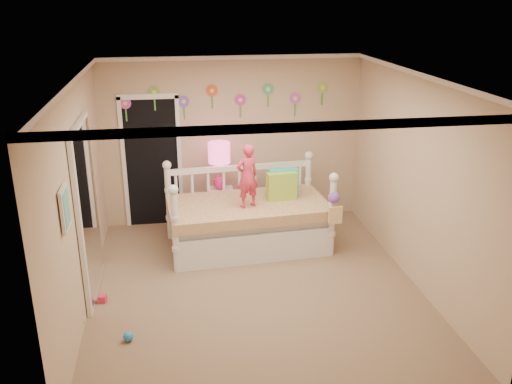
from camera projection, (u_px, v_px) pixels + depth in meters
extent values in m
cube|color=#7F684C|center=(256.00, 288.00, 6.80)|extent=(4.00, 4.50, 0.01)
cube|color=white|center=(256.00, 77.00, 5.91)|extent=(4.00, 4.50, 0.01)
cube|color=tan|center=(233.00, 141.00, 8.44)|extent=(4.00, 0.01, 2.60)
cube|color=tan|center=(78.00, 200.00, 6.06)|extent=(0.01, 4.50, 2.60)
cube|color=tan|center=(417.00, 181.00, 6.65)|extent=(0.01, 4.50, 2.60)
cube|color=#24B896|center=(283.00, 183.00, 7.83)|extent=(0.42, 0.15, 0.42)
cube|color=#9CC53C|center=(282.00, 186.00, 7.73)|extent=(0.44, 0.20, 0.40)
imported|color=#E33354|center=(247.00, 176.00, 7.37)|extent=(0.38, 0.32, 0.89)
cube|color=white|center=(220.00, 208.00, 8.43)|extent=(0.41, 0.33, 0.65)
sphere|color=#EC1F78|center=(220.00, 183.00, 8.29)|extent=(0.20, 0.20, 0.20)
cylinder|color=#EC1F78|center=(220.00, 170.00, 8.21)|extent=(0.03, 0.03, 0.42)
cylinder|color=#FF4C99|center=(219.00, 153.00, 8.12)|extent=(0.33, 0.33, 0.31)
cube|color=black|center=(152.00, 161.00, 8.33)|extent=(0.90, 0.04, 2.07)
cube|color=white|center=(88.00, 210.00, 6.43)|extent=(0.07, 1.30, 2.10)
cube|color=white|center=(65.00, 208.00, 5.14)|extent=(0.05, 0.34, 0.42)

